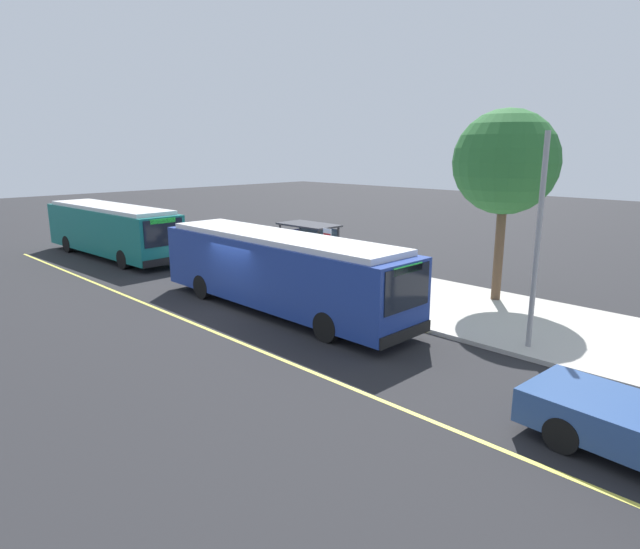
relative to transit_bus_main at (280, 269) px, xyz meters
The scene contains 11 objects.
ground_plane 2.33m from the transit_bus_main, 143.18° to the right, with size 120.00×120.00×0.00m, color #232326.
sidewalk_curb 5.40m from the transit_bus_main, 105.10° to the left, with size 44.00×6.40×0.15m, color #B7B2A8.
lane_stripe_center 3.84m from the transit_bus_main, 112.77° to the right, with size 36.00×0.14×0.01m, color #E0D64C.
transit_bus_main is the anchor object (origin of this frame).
transit_bus_second 14.75m from the transit_bus_main, behind, with size 11.26×2.96×2.95m.
bus_shelter 5.59m from the transit_bus_main, 124.79° to the left, with size 2.90×1.60×2.48m.
waiting_bench 5.51m from the transit_bus_main, 120.27° to the left, with size 1.60×0.48×0.95m.
route_sign_post 2.51m from the transit_bus_main, 87.51° to the left, with size 0.44×0.08×2.80m.
pedestrian_commuter 3.95m from the transit_bus_main, 127.74° to the left, with size 0.24×0.40×1.69m.
street_tree_near_shelter 9.51m from the transit_bus_main, 52.29° to the left, with size 3.99×3.99×7.40m.
utility_pole 9.13m from the transit_bus_main, 16.94° to the left, with size 0.16×0.16×6.40m, color gray.
Camera 1 is at (16.36, -11.88, 6.04)m, focal length 30.14 mm.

